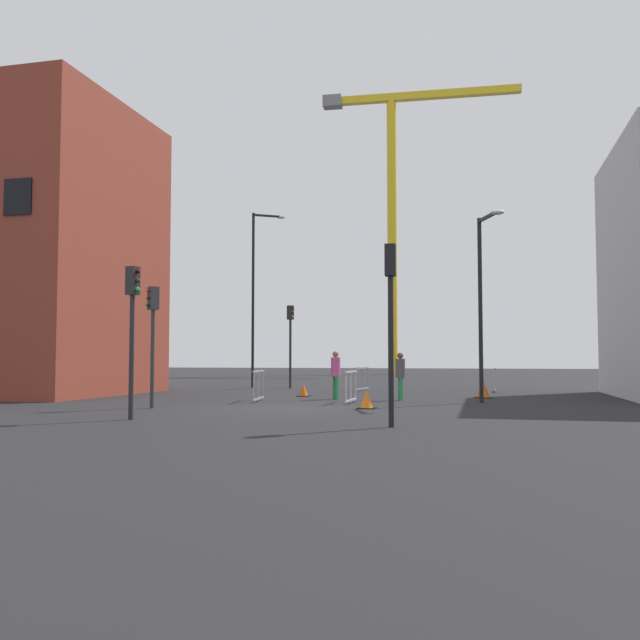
# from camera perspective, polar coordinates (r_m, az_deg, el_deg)

# --- Properties ---
(ground) EXTENTS (160.00, 160.00, 0.00)m
(ground) POSITION_cam_1_polar(r_m,az_deg,el_deg) (20.40, -2.80, -7.44)
(ground) COLOR black
(brick_building) EXTENTS (8.18, 8.63, 11.94)m
(brick_building) POSITION_cam_1_polar(r_m,az_deg,el_deg) (31.05, -22.82, 5.32)
(brick_building) COLOR brown
(brick_building) RESTS_ON ground
(construction_crane) EXTENTS (18.57, 1.86, 26.85)m
(construction_crane) POSITION_cam_1_polar(r_m,az_deg,el_deg) (65.77, 6.42, 10.95)
(construction_crane) COLOR yellow
(construction_crane) RESTS_ON ground
(streetlamp_tall) EXTENTS (1.55, 1.00, 9.00)m
(streetlamp_tall) POSITION_cam_1_polar(r_m,az_deg,el_deg) (35.14, -5.36, 2.80)
(streetlamp_tall) COLOR black
(streetlamp_tall) RESTS_ON ground
(streetlamp_short) EXTENTS (0.86, 1.58, 6.27)m
(streetlamp_short) POSITION_cam_1_polar(r_m,az_deg,el_deg) (23.45, 13.51, 2.40)
(streetlamp_short) COLOR black
(streetlamp_short) RESTS_ON ground
(traffic_light_far) EXTENTS (0.35, 0.38, 3.66)m
(traffic_light_far) POSITION_cam_1_polar(r_m,az_deg,el_deg) (21.09, -13.87, -0.47)
(traffic_light_far) COLOR #2D2D30
(traffic_light_far) RESTS_ON ground
(traffic_light_island) EXTENTS (0.39, 0.32, 3.76)m
(traffic_light_island) POSITION_cam_1_polar(r_m,az_deg,el_deg) (17.30, -15.47, 0.33)
(traffic_light_island) COLOR #232326
(traffic_light_island) RESTS_ON ground
(traffic_light_crosswalk) EXTENTS (0.38, 0.36, 4.12)m
(traffic_light_crosswalk) POSITION_cam_1_polar(r_m,az_deg,el_deg) (33.90, -2.50, -1.08)
(traffic_light_crosswalk) COLOR #232326
(traffic_light_crosswalk) RESTS_ON ground
(traffic_light_corner) EXTENTS (0.26, 0.38, 4.01)m
(traffic_light_corner) POSITION_cam_1_polar(r_m,az_deg,el_deg) (14.98, 5.95, 1.35)
(traffic_light_corner) COLOR black
(traffic_light_corner) RESTS_ON ground
(pedestrian_walking) EXTENTS (0.34, 0.34, 1.76)m
(pedestrian_walking) POSITION_cam_1_polar(r_m,az_deg,el_deg) (24.87, 1.32, -4.31)
(pedestrian_walking) COLOR #2D844C
(pedestrian_walking) RESTS_ON ground
(pedestrian_waiting) EXTENTS (0.34, 0.34, 1.70)m
(pedestrian_waiting) POSITION_cam_1_polar(r_m,az_deg,el_deg) (24.40, 6.76, -4.40)
(pedestrian_waiting) COLOR #2D844C
(pedestrian_waiting) RESTS_ON ground
(safety_barrier_mid_span) EXTENTS (0.07, 1.89, 1.08)m
(safety_barrier_mid_span) POSITION_cam_1_polar(r_m,az_deg,el_deg) (22.78, 2.61, -5.58)
(safety_barrier_mid_span) COLOR #B2B5BA
(safety_barrier_mid_span) RESTS_ON ground
(safety_barrier_rear) EXTENTS (0.34, 1.95, 1.08)m
(safety_barrier_rear) POSITION_cam_1_polar(r_m,az_deg,el_deg) (23.68, -5.19, -5.48)
(safety_barrier_rear) COLOR gray
(safety_barrier_rear) RESTS_ON ground
(safety_barrier_right_run) EXTENTS (0.08, 2.06, 1.08)m
(safety_barrier_right_run) POSITION_cam_1_polar(r_m,az_deg,el_deg) (31.27, 14.49, -4.83)
(safety_barrier_right_run) COLOR #B2B5BA
(safety_barrier_right_run) RESTS_ON ground
(safety_barrier_front) EXTENTS (0.28, 2.11, 1.08)m
(safety_barrier_front) POSITION_cam_1_polar(r_m,az_deg,el_deg) (31.25, 3.55, -4.93)
(safety_barrier_front) COLOR gray
(safety_barrier_front) RESTS_ON ground
(traffic_cone_orange) EXTENTS (0.49, 0.49, 0.49)m
(traffic_cone_orange) POSITION_cam_1_polar(r_m,az_deg,el_deg) (26.81, -1.39, -5.94)
(traffic_cone_orange) COLOR black
(traffic_cone_orange) RESTS_ON ground
(traffic_cone_striped) EXTENTS (0.53, 0.53, 0.54)m
(traffic_cone_striped) POSITION_cam_1_polar(r_m,az_deg,el_deg) (20.38, 3.93, -6.74)
(traffic_cone_striped) COLOR black
(traffic_cone_striped) RESTS_ON ground
(traffic_cone_by_barrier) EXTENTS (0.68, 0.68, 0.69)m
(traffic_cone_by_barrier) POSITION_cam_1_polar(r_m,az_deg,el_deg) (26.57, 13.52, -5.67)
(traffic_cone_by_barrier) COLOR black
(traffic_cone_by_barrier) RESTS_ON ground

